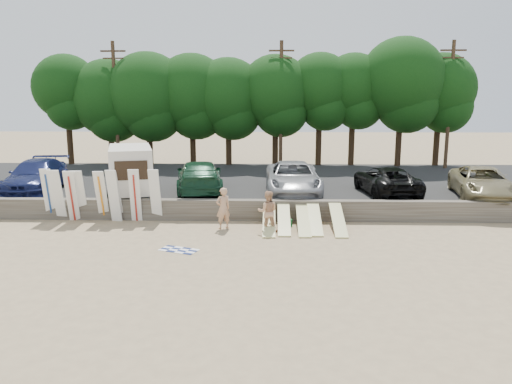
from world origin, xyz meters
TOP-DOWN VIEW (x-y plane):
  - ground at (0.00, 0.00)m, footprint 120.00×120.00m
  - seawall at (0.00, 3.00)m, footprint 44.00×0.50m
  - parking_lot at (0.00, 10.50)m, footprint 44.00×14.50m
  - treeline at (-0.38, 17.37)m, footprint 32.93×6.68m
  - utility_poles at (2.00, 16.00)m, footprint 25.80×0.26m
  - box_trailer at (-5.99, 5.02)m, footprint 3.22×4.53m
  - car_0 at (-11.61, 6.29)m, footprint 3.14×6.22m
  - car_1 at (-2.62, 6.43)m, footprint 3.27×6.20m
  - car_2 at (2.49, 6.14)m, footprint 2.95×6.19m
  - car_3 at (7.50, 6.18)m, footprint 3.02×5.61m
  - car_4 at (12.28, 5.41)m, footprint 3.52×6.03m
  - surfboard_upright_0 at (-9.32, 2.63)m, footprint 0.54×0.61m
  - surfboard_upright_1 at (-8.82, 2.50)m, footprint 0.51×0.72m
  - surfboard_upright_2 at (-8.13, 2.41)m, footprint 0.61×0.85m
  - surfboard_upright_3 at (-7.81, 2.61)m, footprint 0.58×0.88m
  - surfboard_upright_4 at (-6.74, 2.51)m, footprint 0.55×0.88m
  - surfboard_upright_5 at (-6.11, 2.36)m, footprint 0.55×0.63m
  - surfboard_upright_6 at (-6.09, 2.53)m, footprint 0.56×0.86m
  - surfboard_upright_7 at (-5.13, 2.52)m, footprint 0.54×0.57m
  - surfboard_upright_8 at (-4.18, 2.58)m, footprint 0.53×0.61m
  - surfboard_low_0 at (1.22, 1.32)m, footprint 0.56×2.90m
  - surfboard_low_1 at (1.90, 1.53)m, footprint 0.56×2.89m
  - surfboard_low_2 at (2.77, 1.40)m, footprint 0.56×2.91m
  - surfboard_low_3 at (3.29, 1.56)m, footprint 0.56×2.88m
  - surfboard_low_4 at (4.32, 1.36)m, footprint 0.56×2.89m
  - beachgoer_a at (-0.85, 1.39)m, footprint 0.82×0.73m
  - beachgoer_b at (1.17, 0.91)m, footprint 0.91×0.72m
  - cooler at (2.07, 1.96)m, footprint 0.45×0.40m
  - gear_bag at (1.95, 2.40)m, footprint 0.37×0.34m
  - beach_towel at (-2.29, -1.81)m, footprint 1.95×1.95m

SIDE VIEW (x-z plane):
  - ground at x=0.00m, z-range 0.00..0.00m
  - beach_towel at x=-2.29m, z-range 0.01..0.01m
  - gear_bag at x=1.95m, z-range 0.00..0.22m
  - cooler at x=2.07m, z-range 0.00..0.32m
  - parking_lot at x=0.00m, z-range 0.00..0.70m
  - surfboard_low_2 at x=2.77m, z-range 0.00..0.86m
  - surfboard_low_0 at x=1.22m, z-range 0.00..0.90m
  - surfboard_low_1 at x=1.90m, z-range 0.00..0.94m
  - surfboard_low_4 at x=4.32m, z-range 0.00..0.96m
  - surfboard_low_3 at x=3.29m, z-range 0.00..0.98m
  - seawall at x=0.00m, z-range 0.00..1.00m
  - beachgoer_b at x=1.17m, z-range 0.00..1.85m
  - beachgoer_a at x=-0.85m, z-range 0.00..1.89m
  - surfboard_upright_4 at x=-6.74m, z-range 0.00..2.50m
  - surfboard_upright_3 at x=-7.81m, z-range 0.00..2.50m
  - surfboard_upright_6 at x=-6.09m, z-range 0.00..2.50m
  - surfboard_upright_2 at x=-8.13m, z-range 0.00..2.51m
  - surfboard_upright_1 at x=-8.82m, z-range 0.00..2.53m
  - surfboard_upright_5 at x=-6.11m, z-range 0.00..2.56m
  - surfboard_upright_8 at x=-4.18m, z-range 0.00..2.56m
  - surfboard_upright_0 at x=-9.32m, z-range 0.00..2.56m
  - surfboard_upright_7 at x=-5.13m, z-range 0.00..2.57m
  - car_3 at x=7.50m, z-range 0.70..2.20m
  - car_4 at x=12.28m, z-range 0.70..2.28m
  - car_2 at x=2.49m, z-range 0.70..2.40m
  - car_1 at x=-2.62m, z-range 0.70..2.41m
  - car_0 at x=-11.61m, z-range 0.70..2.43m
  - box_trailer at x=-5.99m, z-range 0.86..3.48m
  - utility_poles at x=2.00m, z-range 0.93..9.93m
  - treeline at x=-0.38m, z-range 1.54..10.94m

